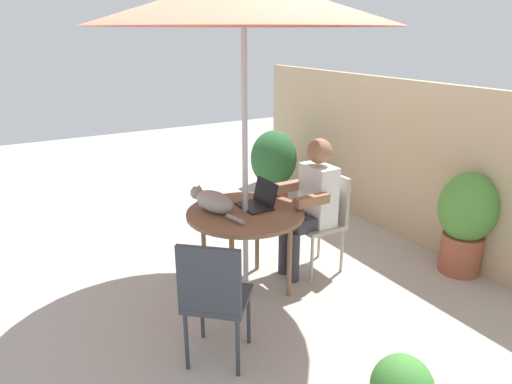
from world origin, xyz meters
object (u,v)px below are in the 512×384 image
object	(u,v)px
chair_empty	(214,294)
laptop	(260,199)
patio_umbrella	(244,1)
chair_occupied	(325,214)
potted_plant_corner	(466,218)
person_seated	(311,199)
potted_plant_by_chair	(274,164)
patio_table	(245,219)
cat	(212,201)

from	to	relation	value
chair_empty	laptop	bearing A→B (deg)	134.03
patio_umbrella	chair_occupied	size ratio (longest dim) A/B	2.74
chair_occupied	potted_plant_corner	size ratio (longest dim) A/B	0.95
person_seated	potted_plant_corner	bearing A→B (deg)	59.36
potted_plant_corner	chair_occupied	bearing A→B (deg)	-124.32
patio_umbrella	chair_empty	size ratio (longest dim) A/B	2.74
patio_umbrella	person_seated	world-z (taller)	patio_umbrella
chair_occupied	potted_plant_corner	bearing A→B (deg)	55.68
patio_umbrella	laptop	world-z (taller)	patio_umbrella
chair_empty	potted_plant_corner	world-z (taller)	potted_plant_corner
chair_empty	potted_plant_by_chair	distance (m)	3.08
patio_table	potted_plant_corner	world-z (taller)	potted_plant_corner
chair_empty	potted_plant_by_chair	xyz separation A→B (m)	(-2.38, 1.95, -0.00)
chair_occupied	chair_empty	distance (m)	1.62
chair_empty	chair_occupied	bearing A→B (deg)	116.44
patio_table	chair_empty	xyz separation A→B (m)	(0.72, -0.63, -0.12)
chair_occupied	potted_plant_corner	world-z (taller)	potted_plant_corner
patio_umbrella	potted_plant_corner	xyz separation A→B (m)	(0.71, 1.86, -1.78)
patio_table	chair_empty	size ratio (longest dim) A/B	1.06
person_seated	potted_plant_by_chair	bearing A→B (deg)	158.51
patio_umbrella	chair_occupied	world-z (taller)	patio_umbrella
patio_umbrella	potted_plant_corner	world-z (taller)	patio_umbrella
patio_umbrella	potted_plant_by_chair	xyz separation A→B (m)	(-1.66, 1.32, -1.77)
chair_occupied	person_seated	size ratio (longest dim) A/B	0.73
patio_umbrella	laptop	xyz separation A→B (m)	(-0.05, 0.17, -1.52)
patio_table	laptop	xyz separation A→B (m)	(-0.05, 0.17, 0.13)
laptop	potted_plant_corner	distance (m)	1.87
patio_table	cat	distance (m)	0.31
patio_table	chair_empty	distance (m)	0.97
patio_table	laptop	bearing A→B (deg)	105.27
patio_table	potted_plant_by_chair	xyz separation A→B (m)	(-1.66, 1.32, -0.13)
chair_empty	cat	world-z (taller)	chair_empty
laptop	potted_plant_corner	world-z (taller)	potted_plant_corner
person_seated	laptop	xyz separation A→B (m)	(-0.05, -0.50, 0.08)
potted_plant_corner	chair_empty	bearing A→B (deg)	-89.68
patio_table	person_seated	world-z (taller)	person_seated
patio_umbrella	chair_empty	distance (m)	2.01
chair_empty	laptop	distance (m)	1.13
patio_table	potted_plant_corner	distance (m)	2.00
potted_plant_by_chair	laptop	bearing A→B (deg)	-35.57
patio_table	person_seated	xyz separation A→B (m)	(0.00, 0.67, 0.05)
laptop	person_seated	bearing A→B (deg)	84.85
patio_table	patio_umbrella	size ratio (longest dim) A/B	0.39
person_seated	patio_table	bearing A→B (deg)	-90.00
patio_umbrella	potted_plant_by_chair	distance (m)	2.76
person_seated	cat	bearing A→B (deg)	-99.48
patio_umbrella	potted_plant_corner	distance (m)	2.67
chair_occupied	patio_table	bearing A→B (deg)	-90.00
patio_umbrella	cat	world-z (taller)	patio_umbrella
potted_plant_by_chair	person_seated	bearing A→B (deg)	-21.49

